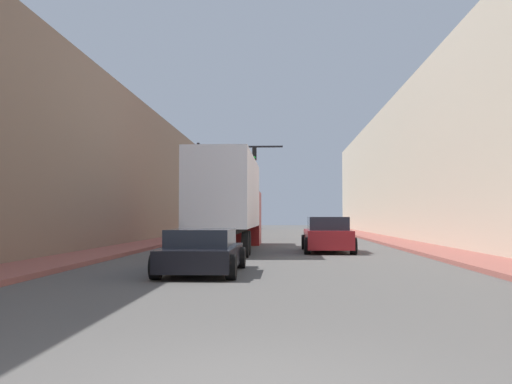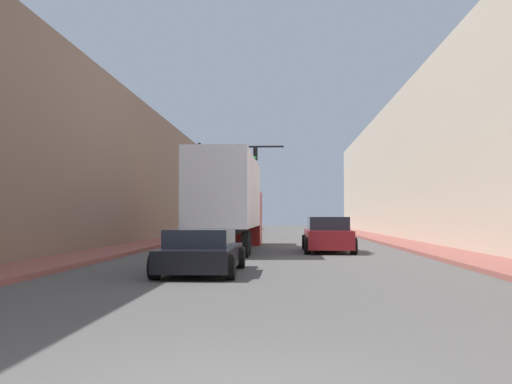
# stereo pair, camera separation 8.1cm
# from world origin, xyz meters

# --- Properties ---
(sidewalk_right) EXTENTS (2.23, 80.00, 0.15)m
(sidewalk_right) POSITION_xyz_m (6.96, 30.00, 0.07)
(sidewalk_right) COLOR #9E564C
(sidewalk_right) RESTS_ON ground
(sidewalk_left) EXTENTS (2.23, 80.00, 0.15)m
(sidewalk_left) POSITION_xyz_m (-6.96, 30.00, 0.07)
(sidewalk_left) COLOR #9E564C
(sidewalk_left) RESTS_ON ground
(building_right) EXTENTS (6.00, 80.00, 10.01)m
(building_right) POSITION_xyz_m (11.07, 30.00, 5.01)
(building_right) COLOR beige
(building_right) RESTS_ON ground
(building_left) EXTENTS (6.00, 80.00, 8.50)m
(building_left) POSITION_xyz_m (-11.07, 30.00, 4.25)
(building_left) COLOR #846B56
(building_left) RESTS_ON ground
(semi_truck) EXTENTS (2.49, 12.83, 4.19)m
(semi_truck) POSITION_xyz_m (-2.16, 21.75, 2.32)
(semi_truck) COLOR silver
(semi_truck) RESTS_ON ground
(sedan_car) EXTENTS (2.13, 4.51, 1.22)m
(sedan_car) POSITION_xyz_m (-1.83, 10.60, 0.59)
(sedan_car) COLOR black
(sedan_car) RESTS_ON ground
(suv_car) EXTENTS (2.15, 4.78, 1.55)m
(suv_car) POSITION_xyz_m (2.32, 20.39, 0.74)
(suv_car) COLOR maroon
(suv_car) RESTS_ON ground
(traffic_signal_gantry) EXTENTS (6.12, 0.35, 6.83)m
(traffic_signal_gantry) POSITION_xyz_m (-4.32, 35.16, 4.68)
(traffic_signal_gantry) COLOR black
(traffic_signal_gantry) RESTS_ON ground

